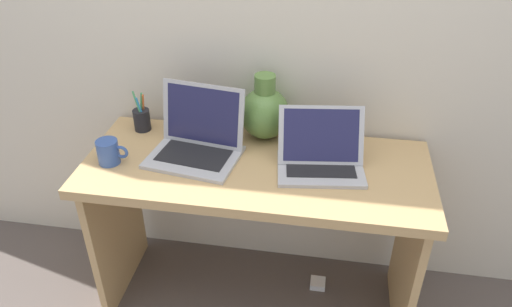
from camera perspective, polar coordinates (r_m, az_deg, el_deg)
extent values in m
plane|color=#564C47|center=(2.37, 0.00, -16.26)|extent=(6.00, 6.00, 0.00)
cube|color=beige|center=(1.95, 1.57, 15.32)|extent=(4.40, 0.04, 2.40)
cube|color=tan|center=(1.88, 0.00, -1.79)|extent=(1.33, 0.56, 0.04)
cube|color=tan|center=(2.27, -15.88, -7.93)|extent=(0.03, 0.47, 0.70)
cube|color=tan|center=(2.13, 17.15, -11.47)|extent=(0.03, 0.47, 0.70)
cube|color=#B2B2B7|center=(1.92, -7.19, -0.35)|extent=(0.37, 0.30, 0.01)
cube|color=black|center=(1.91, -7.21, -0.12)|extent=(0.29, 0.19, 0.00)
cube|color=#B2B2B7|center=(1.93, -6.20, 4.49)|extent=(0.34, 0.11, 0.25)
cube|color=#23234C|center=(1.93, -6.20, 4.49)|extent=(0.30, 0.10, 0.22)
cube|color=#B2B2B7|center=(1.85, 7.50, -1.69)|extent=(0.35, 0.27, 0.01)
cube|color=black|center=(1.85, 7.52, -1.46)|extent=(0.27, 0.17, 0.00)
cube|color=#B2B2B7|center=(1.85, 7.58, 2.11)|extent=(0.33, 0.15, 0.20)
cube|color=#23234C|center=(1.85, 7.58, 2.11)|extent=(0.29, 0.14, 0.18)
ellipsoid|color=#5B843D|center=(2.00, 1.02, 4.69)|extent=(0.20, 0.20, 0.21)
cylinder|color=#5B843D|center=(1.94, 1.06, 8.11)|extent=(0.08, 0.08, 0.07)
cylinder|color=#335199|center=(1.94, -16.82, 0.18)|extent=(0.08, 0.08, 0.10)
torus|color=#335199|center=(1.91, -15.39, 0.16)|extent=(0.05, 0.01, 0.05)
cylinder|color=black|center=(2.13, -13.12, 3.83)|extent=(0.07, 0.07, 0.09)
cylinder|color=#4CA566|center=(2.09, -13.48, 5.08)|extent=(0.04, 0.01, 0.16)
cylinder|color=orange|center=(2.11, -12.95, 5.12)|extent=(0.03, 0.02, 0.14)
cylinder|color=#338CBF|center=(2.10, -13.21, 4.79)|extent=(0.03, 0.02, 0.13)
cylinder|color=#4CA566|center=(2.12, -13.21, 5.21)|extent=(0.03, 0.01, 0.14)
cube|color=white|center=(2.41, 7.19, -14.75)|extent=(0.07, 0.07, 0.03)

